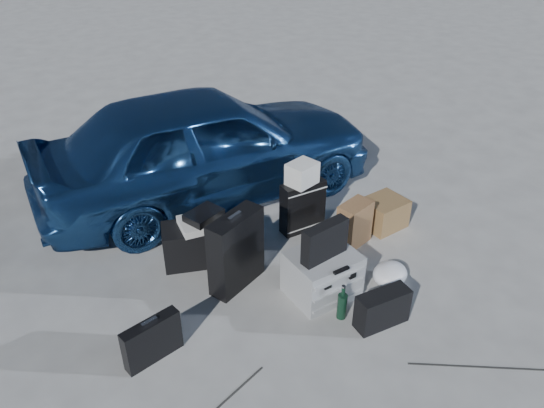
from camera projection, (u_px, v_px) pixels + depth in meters
The scene contains 16 objects.
ground at pixel (319, 314), 4.21m from camera, with size 60.00×60.00×0.00m, color #B2B2AD.
car at pixel (206, 145), 5.47m from camera, with size 1.42×3.52×1.20m, color #265698.
pelican_case at pixel (322, 274), 4.32m from camera, with size 0.54×0.44×0.39m, color #9C9EA1.
laptop_bag at pixel (325, 241), 4.12m from camera, with size 0.41×0.10×0.31m, color black.
briefcase at pixel (152, 340), 3.74m from camera, with size 0.44×0.10×0.34m, color black.
suitcase_left at pixel (236, 251), 4.35m from camera, with size 0.52×0.19×0.67m, color black.
suitcase_right at pixel (303, 206), 5.09m from camera, with size 0.43×0.16×0.52m, color black.
white_carton at pixel (302, 173), 4.89m from camera, with size 0.26×0.21×0.21m, color white.
duffel_bag at pixel (205, 243), 4.71m from camera, with size 0.73×0.31×0.37m, color black.
flat_box_white at pixel (203, 223), 4.60m from camera, with size 0.40×0.30×0.07m, color white.
flat_box_black at pixel (204, 215), 4.58m from camera, with size 0.31×0.22×0.07m, color black.
kraft_bag at pixel (354, 224), 4.92m from camera, with size 0.32×0.19×0.43m, color olive.
cardboard_box at pixel (384, 213), 5.20m from camera, with size 0.39×0.34×0.29m, color brown.
plastic_bag at pixel (390, 274), 4.49m from camera, with size 0.32×0.28×0.18m, color white.
messenger_bag at pixel (382, 309), 4.04m from camera, with size 0.42×0.16×0.30m, color black.
green_bottle at pixel (342, 302), 4.10m from camera, with size 0.08×0.08×0.30m, color black.
Camera 1 is at (-1.95, -2.46, 2.96)m, focal length 35.00 mm.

